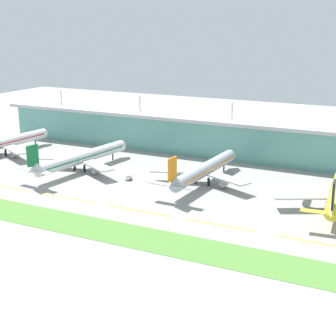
% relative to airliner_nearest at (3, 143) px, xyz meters
% --- Properties ---
extents(ground_plane, '(600.00, 600.00, 0.00)m').
position_rel_airliner_nearest_xyz_m(ground_plane, '(113.42, -42.54, -6.46)').
color(ground_plane, gray).
extents(terminal_building, '(288.00, 34.00, 29.76)m').
position_rel_airliner_nearest_xyz_m(terminal_building, '(113.42, 56.55, 4.13)').
color(terminal_building, '#5B9E93').
rests_on(terminal_building, ground).
extents(airliner_nearest, '(48.62, 70.06, 18.90)m').
position_rel_airliner_nearest_xyz_m(airliner_nearest, '(0.00, 0.00, 0.00)').
color(airliner_nearest, white).
rests_on(airliner_nearest, ground).
extents(airliner_near_middle, '(48.48, 70.85, 18.90)m').
position_rel_airliner_nearest_xyz_m(airliner_near_middle, '(57.12, -6.87, 0.00)').
color(airliner_near_middle, silver).
rests_on(airliner_near_middle, ground).
extents(airliner_center, '(48.76, 68.34, 18.90)m').
position_rel_airliner_nearest_xyz_m(airliner_center, '(119.19, -0.13, -0.00)').
color(airliner_center, '#ADB2BC').
rests_on(airliner_center, ground).
extents(taxiway_stripe_west, '(28.00, 0.70, 0.04)m').
position_rel_airliner_nearest_xyz_m(taxiway_stripe_west, '(42.42, -43.89, -6.44)').
color(taxiway_stripe_west, yellow).
rests_on(taxiway_stripe_west, ground).
extents(taxiway_stripe_mid_west, '(28.00, 0.70, 0.04)m').
position_rel_airliner_nearest_xyz_m(taxiway_stripe_mid_west, '(76.42, -43.89, -6.44)').
color(taxiway_stripe_mid_west, yellow).
rests_on(taxiway_stripe_mid_west, ground).
extents(taxiway_stripe_centre, '(28.00, 0.70, 0.04)m').
position_rel_airliner_nearest_xyz_m(taxiway_stripe_centre, '(110.42, -43.89, -6.44)').
color(taxiway_stripe_centre, yellow).
rests_on(taxiway_stripe_centre, ground).
extents(taxiway_stripe_mid_east, '(28.00, 0.70, 0.04)m').
position_rel_airliner_nearest_xyz_m(taxiway_stripe_mid_east, '(144.42, -43.89, -6.44)').
color(taxiway_stripe_mid_east, yellow).
rests_on(taxiway_stripe_mid_east, ground).
extents(taxiway_stripe_east, '(28.00, 0.70, 0.04)m').
position_rel_airliner_nearest_xyz_m(taxiway_stripe_east, '(178.42, -43.89, -6.44)').
color(taxiway_stripe_east, yellow).
rests_on(taxiway_stripe_east, ground).
extents(grass_verge, '(300.00, 18.00, 0.10)m').
position_rel_airliner_nearest_xyz_m(grass_verge, '(113.42, -66.42, -6.41)').
color(grass_verge, '#518438').
rests_on(grass_verge, ground).
extents(baggage_cart, '(2.62, 3.89, 2.48)m').
position_rel_airliner_nearest_xyz_m(baggage_cart, '(85.93, -10.16, -5.19)').
color(baggage_cart, silver).
rests_on(baggage_cart, ground).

